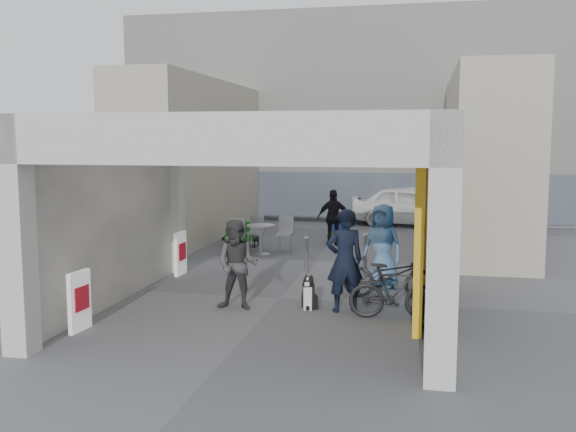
% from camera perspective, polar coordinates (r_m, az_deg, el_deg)
% --- Properties ---
extents(ground, '(90.00, 90.00, 0.00)m').
position_cam_1_polar(ground, '(12.86, -0.76, -7.32)').
color(ground, '#5B5B60').
rests_on(ground, ground).
extents(arcade_canopy, '(6.40, 6.45, 6.40)m').
position_cam_1_polar(arcade_canopy, '(11.58, 0.94, 2.66)').
color(arcade_canopy, '#BBBBB6').
rests_on(arcade_canopy, ground).
extents(far_building, '(18.00, 4.08, 8.00)m').
position_cam_1_polar(far_building, '(26.31, 5.96, 8.64)').
color(far_building, silver).
rests_on(far_building, ground).
extents(plaza_bldg_left, '(2.00, 9.00, 5.00)m').
position_cam_1_polar(plaza_bldg_left, '(20.96, -8.36, 5.00)').
color(plaza_bldg_left, '#A39C87').
rests_on(plaza_bldg_left, ground).
extents(plaza_bldg_right, '(2.00, 9.00, 5.00)m').
position_cam_1_polar(plaza_bldg_right, '(19.76, 17.05, 4.67)').
color(plaza_bldg_right, '#A39C87').
rests_on(plaza_bldg_right, ground).
extents(bollard_left, '(0.09, 0.09, 0.94)m').
position_cam_1_polar(bollard_left, '(15.58, -4.51, -3.08)').
color(bollard_left, gray).
rests_on(bollard_left, ground).
extents(bollard_center, '(0.09, 0.09, 0.84)m').
position_cam_1_polar(bollard_center, '(15.18, 1.65, -3.50)').
color(bollard_center, gray).
rests_on(bollard_center, ground).
extents(bollard_right, '(0.09, 0.09, 0.96)m').
position_cam_1_polar(bollard_right, '(15.01, 6.89, -3.45)').
color(bollard_right, gray).
rests_on(bollard_right, ground).
extents(advert_board_near, '(0.14, 0.55, 1.00)m').
position_cam_1_polar(advert_board_near, '(11.17, -18.03, -7.17)').
color(advert_board_near, white).
rests_on(advert_board_near, ground).
extents(advert_board_far, '(0.12, 0.55, 1.00)m').
position_cam_1_polar(advert_board_far, '(15.15, -9.53, -3.29)').
color(advert_board_far, white).
rests_on(advert_board_far, ground).
extents(cafe_set, '(1.63, 1.32, 0.99)m').
position_cam_1_polar(cafe_set, '(17.92, -2.58, -2.15)').
color(cafe_set, '#AEADB2').
rests_on(cafe_set, ground).
extents(produce_stand, '(1.08, 0.58, 0.71)m').
position_cam_1_polar(produce_stand, '(19.06, -4.14, -1.82)').
color(produce_stand, black).
rests_on(produce_stand, ground).
extents(crate_stack, '(0.52, 0.45, 0.56)m').
position_cam_1_polar(crate_stack, '(20.33, 4.43, -1.29)').
color(crate_stack, '#1A5D1A').
rests_on(crate_stack, ground).
extents(border_collie, '(0.25, 0.48, 0.67)m').
position_cam_1_polar(border_collie, '(12.02, 1.88, -7.02)').
color(border_collie, black).
rests_on(border_collie, ground).
extents(man_with_dog, '(0.82, 0.69, 1.90)m').
position_cam_1_polar(man_with_dog, '(11.75, 5.07, -3.96)').
color(man_with_dog, black).
rests_on(man_with_dog, ground).
extents(man_back_turned, '(0.81, 0.63, 1.68)m').
position_cam_1_polar(man_back_turned, '(11.92, -4.50, -4.34)').
color(man_back_turned, '#3A3A3C').
rests_on(man_back_turned, ground).
extents(man_elderly, '(1.03, 0.88, 1.80)m').
position_cam_1_polar(man_elderly, '(13.72, 8.41, -2.67)').
color(man_elderly, '#557AA6').
rests_on(man_elderly, ground).
extents(man_crates, '(1.05, 0.65, 1.67)m').
position_cam_1_polar(man_crates, '(19.05, 4.09, -0.15)').
color(man_crates, black).
rests_on(man_crates, ground).
extents(bicycle_front, '(1.88, 0.77, 0.97)m').
position_cam_1_polar(bicycle_front, '(12.85, 9.01, -5.20)').
color(bicycle_front, black).
rests_on(bicycle_front, ground).
extents(bicycle_rear, '(1.64, 0.58, 0.96)m').
position_cam_1_polar(bicycle_rear, '(11.48, 9.46, -6.68)').
color(bicycle_rear, black).
rests_on(bicycle_rear, ground).
extents(white_van, '(4.51, 2.48, 1.45)m').
position_cam_1_polar(white_van, '(23.79, 10.88, 0.88)').
color(white_van, white).
rests_on(white_van, ground).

